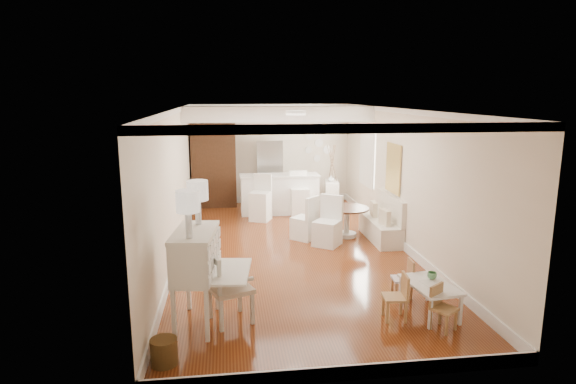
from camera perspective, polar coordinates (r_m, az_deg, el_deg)
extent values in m
plane|color=brown|center=(9.71, 0.45, -6.96)|extent=(9.00, 9.00, 0.00)
cube|color=white|center=(9.21, 0.48, 9.79)|extent=(4.50, 9.00, 0.04)
cube|color=silver|center=(13.78, -2.09, 4.54)|extent=(4.50, 0.04, 2.80)
cube|color=silver|center=(5.08, 7.49, -7.94)|extent=(4.50, 0.04, 2.80)
cube|color=silver|center=(9.33, -13.36, 0.84)|extent=(0.04, 9.00, 2.80)
cube|color=silver|center=(9.92, 13.46, 1.46)|extent=(0.04, 9.00, 2.80)
cube|color=white|center=(11.40, -1.05, 9.23)|extent=(4.50, 0.45, 0.36)
cube|color=tan|center=(10.34, 12.35, 2.76)|extent=(0.04, 0.84, 1.04)
cube|color=white|center=(12.13, 9.41, 4.14)|extent=(0.04, 1.10, 1.40)
cylinder|color=#381E11|center=(13.66, -7.15, 6.29)|extent=(0.30, 0.03, 0.30)
cylinder|color=white|center=(8.72, 0.94, 9.36)|extent=(0.36, 0.36, 0.08)
cube|color=white|center=(6.65, -10.83, -10.00)|extent=(1.16, 1.18, 1.33)
cube|color=beige|center=(6.73, -6.84, -11.12)|extent=(0.74, 0.74, 1.00)
cylinder|color=brown|center=(6.04, -14.49, -17.85)|extent=(0.38, 0.38, 0.31)
cube|color=silver|center=(7.28, 16.38, -12.04)|extent=(0.67, 0.98, 0.46)
cube|color=tan|center=(6.97, 12.55, -12.01)|extent=(0.35, 0.35, 0.67)
cube|color=#A6754B|center=(7.70, 13.38, -9.93)|extent=(0.32, 0.32, 0.61)
cube|color=#A47B4A|center=(6.85, 18.00, -12.97)|extent=(0.41, 0.41, 0.61)
cube|color=silver|center=(10.48, 10.94, -2.99)|extent=(0.52, 1.60, 0.98)
cylinder|color=#432415|center=(10.63, 6.95, -3.55)|extent=(1.10, 1.10, 0.66)
cube|color=white|center=(9.93, 4.68, -3.47)|extent=(0.69, 0.70, 1.03)
cube|color=white|center=(10.35, 1.97, -3.04)|extent=(0.65, 0.65, 0.95)
cube|color=white|center=(12.56, -1.02, -0.24)|extent=(2.05, 0.65, 1.03)
cube|color=white|center=(11.86, -3.30, -0.70)|extent=(0.60, 0.60, 1.14)
cube|color=white|center=(12.30, 1.36, -0.22)|extent=(0.48, 0.48, 1.15)
cube|color=#381E11|center=(13.44, -8.77, 3.16)|extent=(1.20, 0.60, 2.30)
imported|color=silver|center=(13.54, -0.68, 2.28)|extent=(0.75, 0.65, 1.80)
cube|color=silver|center=(13.20, 5.18, -0.33)|extent=(0.47, 0.83, 0.75)
imported|color=#569360|center=(7.34, 16.70, -9.48)|extent=(0.14, 0.14, 0.11)
imported|color=silver|center=(13.07, 5.12, 1.61)|extent=(0.21, 0.21, 0.17)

